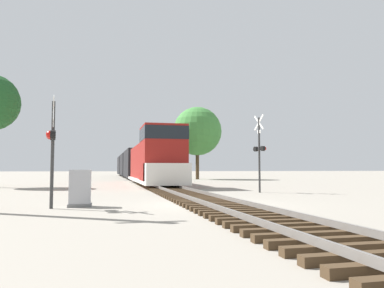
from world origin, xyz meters
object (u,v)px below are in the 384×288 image
at_px(freight_train, 134,165).
at_px(crossing_signal_near, 52,140).
at_px(tree_mid_background, 197,131).
at_px(crossing_signal_far, 260,150).
at_px(relay_cabinet, 80,188).

bearing_deg(freight_train, crossing_signal_near, -98.41).
xyz_separation_m(freight_train, crossing_signal_near, (-5.92, -40.00, 0.41)).
bearing_deg(crossing_signal_near, freight_train, 164.15).
height_order(crossing_signal_near, tree_mid_background, tree_mid_background).
xyz_separation_m(freight_train, tree_mid_background, (8.02, -5.29, 4.45)).
distance_m(crossing_signal_near, tree_mid_background, 37.62).
relative_size(crossing_signal_far, relay_cabinet, 3.39).
bearing_deg(freight_train, tree_mid_background, -33.43).
height_order(relay_cabinet, tree_mid_background, tree_mid_background).
relative_size(crossing_signal_near, crossing_signal_far, 0.86).
distance_m(freight_train, crossing_signal_near, 40.44).
bearing_deg(tree_mid_background, relay_cabinet, -110.74).
xyz_separation_m(crossing_signal_far, relay_cabinet, (-9.88, -6.27, -1.87)).
distance_m(crossing_signal_near, crossing_signal_far, 12.78).
distance_m(freight_train, tree_mid_background, 10.58).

